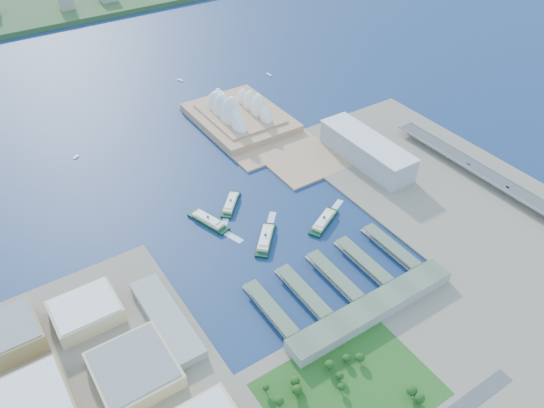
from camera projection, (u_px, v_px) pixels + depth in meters
ground at (285, 245)px, 626.99m from camera, size 3000.00×3000.00×0.00m
south_land at (414, 374)px, 489.38m from camera, size 720.00×180.00×3.00m
east_land at (456, 197)px, 696.75m from camera, size 240.00×500.00×3.00m
peninsula at (248, 125)px, 841.52m from camera, size 135.00×220.00×3.00m
far_shore at (52, 8)px, 1261.07m from camera, size 2200.00×260.00×12.00m
opera_house at (239, 104)px, 834.38m from camera, size 134.00×180.00×58.00m
toaster_building at (366, 150)px, 750.12m from camera, size 45.00×155.00×35.00m
expressway at (494, 182)px, 711.41m from camera, size 26.00×340.00×11.85m
west_buildings at (95, 385)px, 463.57m from camera, size 200.00×280.00×27.00m
ferry_wharves at (334, 276)px, 581.29m from camera, size 184.00×90.00×9.30m
terminal_building at (372, 309)px, 539.95m from camera, size 200.00×28.00×12.00m
park at (351, 384)px, 470.64m from camera, size 150.00×110.00×16.00m
ferry_a at (208, 219)px, 655.24m from camera, size 32.56×61.49×11.29m
ferry_b at (231, 202)px, 682.54m from camera, size 47.22×48.86×10.24m
ferry_c at (266, 238)px, 629.28m from camera, size 51.89×54.26×11.32m
ferry_d at (324, 220)px, 654.78m from camera, size 57.97×39.66×10.91m
boat_b at (76, 157)px, 772.04m from camera, size 8.89×7.72×2.37m
boat_c at (269, 74)px, 987.29m from camera, size 5.01×13.60×3.00m
boat_e at (180, 80)px, 969.38m from camera, size 7.83×12.59×2.95m
car_b at (507, 187)px, 690.92m from camera, size 1.45×4.16×1.37m
car_c at (469, 164)px, 732.42m from camera, size 2.06×5.06×1.47m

